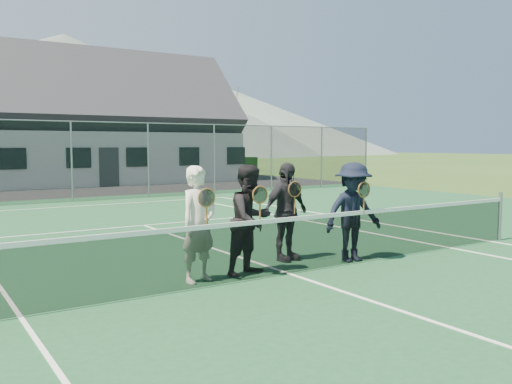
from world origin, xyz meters
TOP-DOWN VIEW (x-y plane):
  - ground at (0.00, 20.00)m, footprint 220.00×220.00m
  - court_surface at (0.00, 0.00)m, footprint 30.00×30.00m
  - hill_centre at (20.00, 95.00)m, footprint 120.00×120.00m
  - hill_east at (55.00, 95.00)m, footprint 90.00×90.00m
  - court_markings at (0.00, 0.00)m, footprint 11.03×23.83m
  - tennis_net at (0.00, 0.00)m, footprint 11.68×0.08m
  - perimeter_fence at (0.00, 13.50)m, footprint 30.07×0.07m
  - clubhouse at (4.00, 24.00)m, footprint 15.60×8.20m
  - tree_c at (2.00, 33.00)m, footprint 3.20×3.20m
  - tree_d at (12.00, 33.00)m, footprint 3.20×3.20m
  - tree_e at (18.00, 33.00)m, footprint 3.20×3.20m
  - player_a at (-1.46, 0.39)m, footprint 0.75×0.59m
  - player_b at (-0.53, 0.35)m, footprint 1.02×0.89m
  - player_c at (0.57, 0.90)m, footprint 1.12×0.62m
  - player_d at (1.55, 0.17)m, footprint 1.23×0.80m

SIDE VIEW (x-z plane):
  - ground at x=0.00m, z-range 0.00..0.00m
  - court_surface at x=0.00m, z-range 0.00..0.02m
  - court_markings at x=0.00m, z-range 0.02..0.03m
  - tennis_net at x=0.00m, z-range -0.01..1.09m
  - player_d at x=1.55m, z-range 0.02..1.82m
  - player_b at x=-0.53m, z-range 0.02..1.82m
  - player_c at x=0.57m, z-range 0.02..1.82m
  - player_a at x=-1.46m, z-range 0.02..1.82m
  - perimeter_fence at x=0.00m, z-range 0.01..3.03m
  - clubhouse at x=4.00m, z-range 0.14..7.84m
  - tree_c at x=2.00m, z-range 1.91..9.68m
  - tree_d at x=12.00m, z-range 1.91..9.68m
  - tree_e at x=18.00m, z-range 1.91..9.68m
  - hill_east at x=55.00m, z-range 0.00..14.00m
  - hill_centre at x=20.00m, z-range 0.00..22.00m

